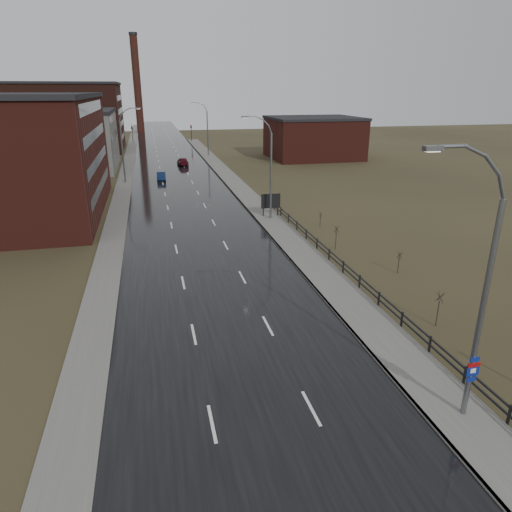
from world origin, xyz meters
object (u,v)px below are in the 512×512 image
billboard (271,202)px  car_far (183,162)px  streetlight_main (478,295)px  car_near (161,177)px

billboard → car_far: size_ratio=0.60×
streetlight_main → billboard: bearing=89.0°
streetlight_main → car_far: streetlight_main is taller
billboard → car_near: (-11.50, 25.55, -1.16)m
streetlight_main → car_near: 61.88m
billboard → car_far: billboard is taller
billboard → car_near: size_ratio=0.69×
billboard → car_near: 28.04m
streetlight_main → billboard: streetlight_main is taller
streetlight_main → car_far: size_ratio=2.67×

